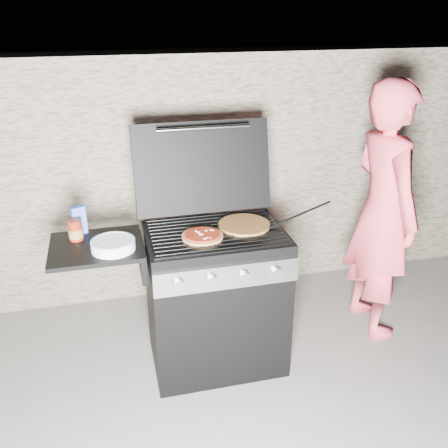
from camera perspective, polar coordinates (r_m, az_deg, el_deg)
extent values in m
plane|color=#5F5B57|center=(3.35, -0.86, -15.05)|extent=(50.00, 50.00, 0.00)
cube|color=gray|center=(3.82, -4.51, 5.54)|extent=(8.00, 0.35, 1.80)
cylinder|color=#B37338|center=(2.92, 2.32, -0.09)|extent=(0.36, 0.36, 0.02)
cylinder|color=maroon|center=(2.88, -16.62, -0.65)|extent=(0.10, 0.10, 0.12)
cube|color=#2F51B6|center=(2.94, -16.26, 0.44)|extent=(0.09, 0.07, 0.17)
cylinder|color=white|center=(2.73, -12.56, -2.35)|extent=(0.29, 0.29, 0.05)
imported|color=#DE4456|center=(3.41, 17.70, 1.28)|extent=(0.42, 0.63, 1.72)
cylinder|color=black|center=(2.98, 8.36, 1.03)|extent=(0.48, 0.14, 0.10)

